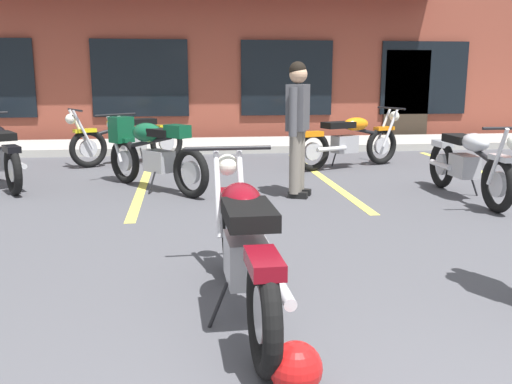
# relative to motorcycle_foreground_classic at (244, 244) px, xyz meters

# --- Properties ---
(ground_plane) EXTENTS (80.00, 80.00, 0.00)m
(ground_plane) POSITION_rel_motorcycle_foreground_classic_xyz_m (0.38, 1.46, -0.46)
(ground_plane) COLOR #47474C
(sidewalk_kerb) EXTENTS (22.00, 1.80, 0.14)m
(sidewalk_kerb) POSITION_rel_motorcycle_foreground_classic_xyz_m (0.38, 8.38, -0.39)
(sidewalk_kerb) COLOR #A8A59E
(sidewalk_kerb) RESTS_ON ground_plane
(brick_storefront_building) EXTENTS (16.66, 6.12, 4.10)m
(brick_storefront_building) POSITION_rel_motorcycle_foreground_classic_xyz_m (0.39, 12.25, 1.59)
(brick_storefront_building) COLOR brown
(brick_storefront_building) RESTS_ON ground_plane
(painted_stall_lines) EXTENTS (13.35, 4.80, 0.01)m
(painted_stall_lines) POSITION_rel_motorcycle_foreground_classic_xyz_m (0.38, 4.78, -0.46)
(painted_stall_lines) COLOR #DBCC4C
(painted_stall_lines) RESTS_ON ground_plane
(motorcycle_foreground_classic) EXTENTS (0.66, 2.11, 0.98)m
(motorcycle_foreground_classic) POSITION_rel_motorcycle_foreground_classic_xyz_m (0.00, 0.00, 0.00)
(motorcycle_foreground_classic) COLOR black
(motorcycle_foreground_classic) RESTS_ON ground_plane
(motorcycle_red_sportbike) EXTENTS (2.00, 1.08, 0.98)m
(motorcycle_red_sportbike) POSITION_rel_motorcycle_foreground_classic_xyz_m (2.37, 5.58, 0.00)
(motorcycle_red_sportbike) COLOR black
(motorcycle_red_sportbike) RESTS_ON ground_plane
(motorcycle_black_cruiser) EXTENTS (1.53, 1.75, 0.98)m
(motorcycle_black_cruiser) POSITION_rel_motorcycle_foreground_classic_xyz_m (-0.81, 4.19, 0.07)
(motorcycle_black_cruiser) COLOR black
(motorcycle_black_cruiser) RESTS_ON ground_plane
(motorcycle_blue_standard) EXTENTS (1.26, 1.92, 0.98)m
(motorcycle_blue_standard) POSITION_rel_motorcycle_foreground_classic_xyz_m (-2.87, 4.65, 0.00)
(motorcycle_blue_standard) COLOR black
(motorcycle_blue_standard) RESTS_ON ground_plane
(motorcycle_green_cafe_racer) EXTENTS (0.66, 2.11, 0.98)m
(motorcycle_green_cafe_racer) POSITION_rel_motorcycle_foreground_classic_xyz_m (3.10, 3.03, 0.00)
(motorcycle_green_cafe_racer) COLOR black
(motorcycle_green_cafe_racer) RESTS_ON ground_plane
(motorcycle_cream_vintage) EXTENTS (1.91, 1.27, 0.98)m
(motorcycle_cream_vintage) POSITION_rel_motorcycle_foreground_classic_xyz_m (-1.32, 6.48, 0.00)
(motorcycle_cream_vintage) COLOR black
(motorcycle_cream_vintage) RESTS_ON ground_plane
(person_by_back_row) EXTENTS (0.39, 0.59, 1.68)m
(person_by_back_row) POSITION_rel_motorcycle_foreground_classic_xyz_m (1.05, 3.46, 0.49)
(person_by_back_row) COLOR black
(person_by_back_row) RESTS_ON ground_plane
(helmet_on_pavement) EXTENTS (0.26, 0.26, 0.26)m
(helmet_on_pavement) POSITION_rel_motorcycle_foreground_classic_xyz_m (0.14, -0.95, -0.33)
(helmet_on_pavement) COLOR #B71414
(helmet_on_pavement) RESTS_ON ground_plane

